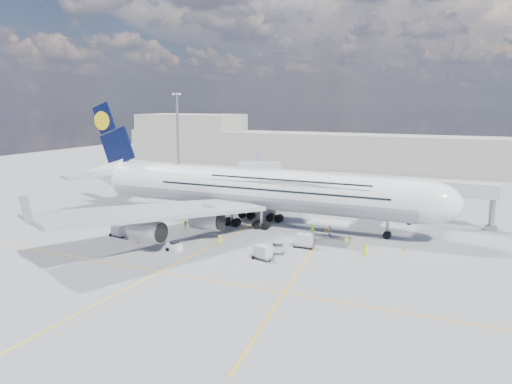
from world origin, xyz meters
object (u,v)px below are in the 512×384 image
at_px(dolly_row_a, 122,218).
at_px(dolly_row_c, 119,230).
at_px(cone_nose, 404,250).
at_px(service_van, 277,247).
at_px(cargo_loader, 328,236).
at_px(catering_truck_outer, 238,180).
at_px(light_mast, 178,137).
at_px(cone_wing_right_inner, 138,242).
at_px(cone_wing_right_outer, 167,246).
at_px(dolly_row_b, 132,226).
at_px(crew_wing, 185,225).
at_px(dolly_nose_far, 263,252).
at_px(cone_wing_left_inner, 228,205).
at_px(crew_tug, 219,240).
at_px(cone_tail, 79,211).
at_px(cone_wing_left_outer, 248,193).
at_px(dolly_nose_near, 304,240).
at_px(crew_van, 366,250).
at_px(catering_truck_inner, 272,199).
at_px(jet_bridge, 426,191).
at_px(crew_nose, 346,242).
at_px(dolly_back, 145,227).
at_px(airliner, 255,188).
at_px(baggage_tug, 174,247).
at_px(crew_loader, 312,229).

xyz_separation_m(dolly_row_a, dolly_row_c, (7.71, -9.97, 0.80)).
bearing_deg(cone_nose, service_van, -155.75).
height_order(cargo_loader, catering_truck_outer, catering_truck_outer).
xyz_separation_m(light_mast, service_van, (50.89, -49.57, -12.56)).
height_order(cone_wing_right_inner, cone_wing_right_outer, cone_wing_right_outer).
distance_m(light_mast, dolly_row_a, 47.38).
relative_size(dolly_row_b, crew_wing, 1.91).
relative_size(dolly_nose_far, cone_wing_left_inner, 6.28).
bearing_deg(cone_wing_left_inner, dolly_row_b, -102.09).
distance_m(crew_tug, cone_tail, 39.91).
bearing_deg(cone_wing_left_outer, cone_tail, -125.34).
bearing_deg(cone_wing_left_inner, dolly_nose_near, -41.59).
distance_m(dolly_row_c, crew_wing, 11.90).
height_order(catering_truck_outer, crew_van, catering_truck_outer).
bearing_deg(catering_truck_inner, dolly_nose_far, -77.35).
bearing_deg(crew_van, jet_bridge, -31.25).
bearing_deg(cone_wing_right_inner, dolly_nose_near, 19.89).
xyz_separation_m(light_mast, dolly_row_c, (22.72, -53.02, -12.09)).
height_order(crew_nose, cone_wing_left_outer, crew_nose).
distance_m(crew_wing, crew_van, 33.61).
relative_size(light_mast, dolly_back, 7.36).
relative_size(crew_van, cone_nose, 3.06).
xyz_separation_m(airliner, catering_truck_inner, (-3.26, 16.18, -5.15)).
xyz_separation_m(baggage_tug, crew_tug, (4.71, 5.91, 0.11)).
bearing_deg(crew_loader, cone_tail, -147.36).
bearing_deg(cone_wing_right_inner, baggage_tug, -8.48).
bearing_deg(cone_wing_left_outer, crew_nose, -45.69).
relative_size(cone_wing_left_inner, cone_wing_left_outer, 0.94).
height_order(light_mast, dolly_row_c, light_mast).
bearing_deg(dolly_row_a, light_mast, 89.59).
distance_m(catering_truck_outer, cone_wing_right_outer, 57.49).
bearing_deg(crew_tug, dolly_row_a, 145.45).
height_order(crew_van, cone_wing_left_outer, crew_van).
bearing_deg(cone_tail, dolly_nose_far, -14.95).
xyz_separation_m(dolly_nose_far, crew_wing, (-20.14, 10.33, -0.31)).
relative_size(light_mast, cone_wing_left_inner, 43.99).
xyz_separation_m(dolly_row_b, crew_wing, (7.81, 5.44, -0.22)).
relative_size(airliner, crew_wing, 49.54).
xyz_separation_m(airliner, crew_van, (23.63, -11.33, -5.90)).
xyz_separation_m(light_mast, catering_truck_outer, (18.73, 0.29, -11.19)).
height_order(dolly_back, cone_tail, dolly_back).
xyz_separation_m(airliner, light_mast, (-40.26, 35.00, 6.34)).
distance_m(crew_loader, cone_nose, 16.58).
distance_m(dolly_nose_far, crew_van, 15.54).
bearing_deg(airliner, jet_bridge, 20.31).
bearing_deg(dolly_nose_far, crew_van, 48.14).
bearing_deg(cone_wing_right_outer, airliner, 73.17).
bearing_deg(cargo_loader, baggage_tug, -145.07).
relative_size(service_van, cone_tail, 8.38).
bearing_deg(cone_nose, crew_tug, -162.11).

